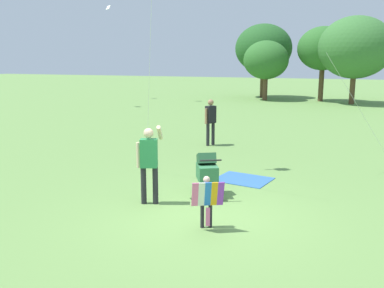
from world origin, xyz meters
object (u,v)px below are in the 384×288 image
person_adult_flyer (149,159)px  person_red_shirt (211,118)px  child_with_butterfly_kite (207,197)px  stroller (207,170)px  picnic_blanket (243,179)px

person_adult_flyer → person_red_shirt: size_ratio=1.05×
child_with_butterfly_kite → person_adult_flyer: size_ratio=0.57×
person_adult_flyer → stroller: (1.02, 0.98, -0.42)m
stroller → person_adult_flyer: bearing=-136.2°
stroller → person_red_shirt: size_ratio=0.65×
picnic_blanket → person_adult_flyer: bearing=-121.2°
person_red_shirt → picnic_blanket: size_ratio=1.23×
child_with_butterfly_kite → person_red_shirt: 7.86m
person_adult_flyer → picnic_blanket: 3.14m
person_adult_flyer → child_with_butterfly_kite: bearing=-29.7°
child_with_butterfly_kite → picnic_blanket: (-0.07, 3.47, -0.61)m
child_with_butterfly_kite → person_red_shirt: size_ratio=0.60×
child_with_butterfly_kite → person_adult_flyer: 1.90m
stroller → picnic_blanket: 1.75m
person_adult_flyer → person_red_shirt: person_adult_flyer is taller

